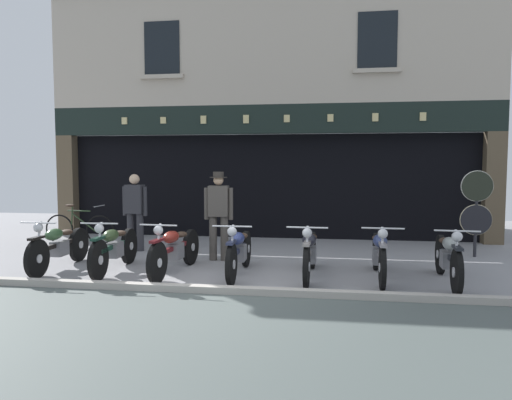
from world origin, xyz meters
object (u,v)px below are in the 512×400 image
(motorcycle_far_left, at_px, (59,245))
(motorcycle_left, at_px, (114,247))
(salesman_left, at_px, (135,208))
(motorcycle_center_right, at_px, (310,252))
(motorcycle_center_left, at_px, (175,248))
(shopkeeper_center, at_px, (219,211))
(advert_board_near, at_px, (174,172))
(motorcycle_right, at_px, (379,253))
(advert_board_far, at_px, (127,177))
(tyre_sign_pole, at_px, (476,204))
(leaning_bicycle, at_px, (79,228))
(motorcycle_far_right, at_px, (448,256))
(motorcycle_center, at_px, (239,250))

(motorcycle_far_left, relative_size, motorcycle_left, 1.02)
(salesman_left, bearing_deg, motorcycle_center_right, 157.79)
(motorcycle_left, relative_size, motorcycle_center_right, 0.96)
(motorcycle_center_left, xyz_separation_m, shopkeeper_center, (0.49, 1.19, 0.52))
(motorcycle_left, relative_size, advert_board_near, 2.05)
(motorcycle_center_right, xyz_separation_m, motorcycle_right, (1.11, 0.06, -0.00))
(shopkeeper_center, height_order, advert_board_far, advert_board_far)
(motorcycle_center_left, xyz_separation_m, tyre_sign_pole, (5.49, 2.25, 0.63))
(motorcycle_right, height_order, shopkeeper_center, shopkeeper_center)
(motorcycle_left, height_order, motorcycle_center_right, same)
(motorcycle_center_left, xyz_separation_m, leaning_bicycle, (-3.17, 2.60, -0.06))
(motorcycle_right, bearing_deg, motorcycle_far_right, 172.04)
(motorcycle_far_left, xyz_separation_m, salesman_left, (0.62, 1.90, 0.49))
(shopkeeper_center, bearing_deg, motorcycle_center_right, 144.20)
(motorcycle_right, bearing_deg, advert_board_near, -38.85)
(motorcycle_far_left, relative_size, motorcycle_center_left, 0.96)
(motorcycle_center_right, bearing_deg, motorcycle_center, 2.86)
(motorcycle_far_left, relative_size, advert_board_near, 2.09)
(motorcycle_center_right, height_order, leaning_bicycle, motorcycle_center_right)
(motorcycle_far_left, height_order, salesman_left, salesman_left)
(motorcycle_right, distance_m, shopkeeper_center, 3.14)
(motorcycle_left, bearing_deg, motorcycle_center, 178.82)
(advert_board_far, bearing_deg, motorcycle_center_right, -40.14)
(motorcycle_left, xyz_separation_m, motorcycle_right, (4.46, 0.12, -0.00))
(tyre_sign_pole, xyz_separation_m, leaning_bicycle, (-8.66, 0.35, -0.69))
(motorcycle_center_left, relative_size, advert_board_far, 2.10)
(motorcycle_left, distance_m, shopkeeper_center, 2.05)
(motorcycle_left, bearing_deg, motorcycle_center_right, 178.69)
(motorcycle_left, xyz_separation_m, shopkeeper_center, (1.57, 1.21, 0.52))
(motorcycle_right, xyz_separation_m, salesman_left, (-4.88, 1.80, 0.48))
(salesman_left, bearing_deg, advert_board_far, -58.89)
(motorcycle_center, height_order, advert_board_far, advert_board_far)
(motorcycle_left, distance_m, tyre_sign_pole, 6.98)
(motorcycle_center_left, relative_size, tyre_sign_pole, 1.21)
(tyre_sign_pole, distance_m, advert_board_near, 7.17)
(motorcycle_far_left, bearing_deg, advert_board_near, -101.36)
(motorcycle_far_left, distance_m, motorcycle_far_right, 6.53)
(motorcycle_left, distance_m, motorcycle_right, 4.46)
(advert_board_far, height_order, leaning_bicycle, advert_board_far)
(motorcycle_center, distance_m, motorcycle_right, 2.28)
(motorcycle_right, bearing_deg, tyre_sign_pole, -132.54)
(motorcycle_center, bearing_deg, leaning_bicycle, -31.15)
(motorcycle_right, relative_size, shopkeeper_center, 1.17)
(motorcycle_center_right, bearing_deg, salesman_left, -24.21)
(advert_board_near, bearing_deg, motorcycle_far_right, -36.55)
(motorcycle_right, distance_m, salesman_left, 5.23)
(motorcycle_center, xyz_separation_m, tyre_sign_pole, (4.39, 2.22, 0.63))
(salesman_left, height_order, advert_board_near, advert_board_near)
(motorcycle_far_left, bearing_deg, motorcycle_center_left, 178.47)
(motorcycle_far_left, xyz_separation_m, leaning_bicycle, (-1.05, 2.60, -0.05))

